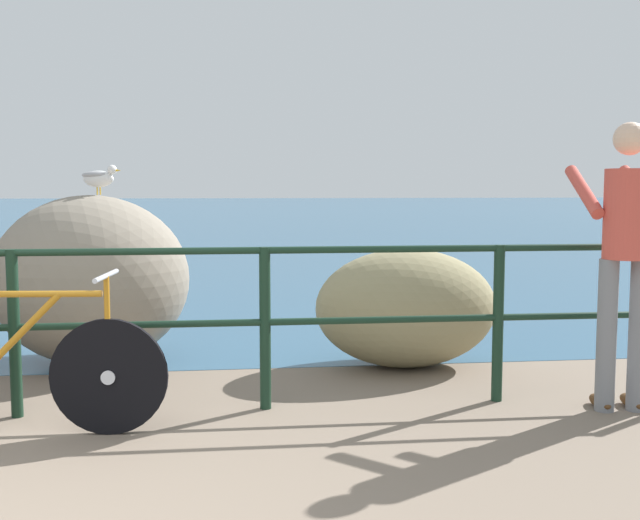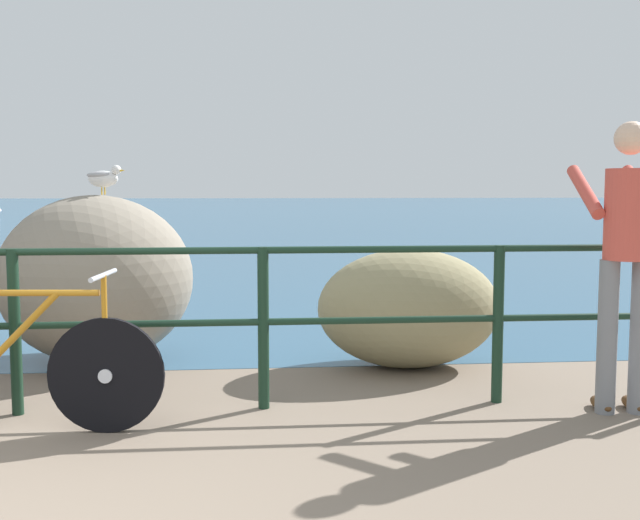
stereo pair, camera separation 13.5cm
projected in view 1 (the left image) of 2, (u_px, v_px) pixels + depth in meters
The scene contains 8 objects.
ground_plane at pixel (188, 236), 22.46m from camera, with size 120.00×120.00×0.10m, color #756656.
sea_surface at pixel (212, 208), 50.12m from camera, with size 120.00×90.00×0.01m, color #2D5675.
promenade_railing at pixel (14, 312), 4.53m from camera, with size 9.10×0.07×1.02m.
bicycle at pixel (16, 367), 4.22m from camera, with size 1.70×0.48×0.92m.
person_at_railing at pixel (624, 252), 4.65m from camera, with size 0.48×0.65×1.78m.
breakwater_boulder_main at pixel (91, 280), 5.94m from camera, with size 1.52×1.37×1.33m.
breakwater_boulder_right at pixel (406, 308), 5.85m from camera, with size 1.41×0.98×0.92m.
seagull at pixel (99, 177), 5.91m from camera, with size 0.34×0.20×0.23m.
Camera 1 is at (1.31, -2.73, 1.39)m, focal length 42.50 mm.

